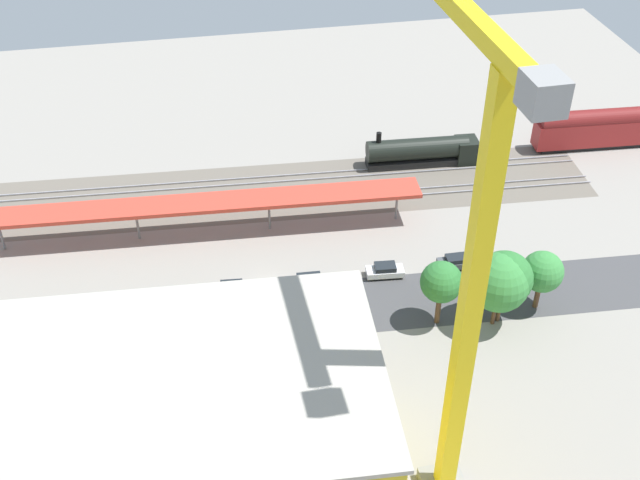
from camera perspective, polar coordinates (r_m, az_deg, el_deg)
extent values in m
plane|color=gray|center=(89.34, -3.87, -3.54)|extent=(146.17, 146.17, 0.00)
cube|color=#665E54|center=(105.09, -5.31, 3.34)|extent=(91.97, 18.65, 0.01)
cube|color=#424244|center=(86.37, -3.52, -5.22)|extent=(91.72, 14.09, 0.01)
cube|color=#9E9EA8|center=(107.93, -5.53, 4.43)|extent=(91.22, 5.22, 0.12)
cube|color=#9E9EA8|center=(106.72, -5.44, 4.03)|extent=(91.22, 5.22, 0.12)
cube|color=#9E9EA8|center=(103.28, -5.19, 2.81)|extent=(91.22, 5.22, 0.12)
cube|color=#9E9EA8|center=(102.09, -5.09, 2.36)|extent=(91.22, 5.22, 0.12)
cube|color=#C63D2D|center=(95.87, -8.43, 2.61)|extent=(52.93, 7.00, 0.49)
cylinder|color=slate|center=(99.19, 5.50, 2.53)|extent=(0.30, 0.30, 4.19)
cylinder|color=slate|center=(97.22, -3.66, 1.84)|extent=(0.30, 0.30, 4.19)
cylinder|color=slate|center=(97.81, -12.94, 1.10)|extent=(0.30, 0.30, 4.19)
cylinder|color=slate|center=(100.91, -21.87, 0.35)|extent=(0.30, 0.30, 4.19)
cube|color=black|center=(111.68, 7.63, 5.67)|extent=(16.92, 3.59, 1.00)
cylinder|color=black|center=(110.33, 6.98, 6.50)|extent=(14.07, 3.72, 2.95)
cube|color=black|center=(112.54, 10.42, 6.34)|extent=(3.05, 3.31, 3.40)
cylinder|color=black|center=(108.10, 4.23, 7.33)|extent=(0.70, 0.70, 1.40)
cube|color=black|center=(121.38, 19.05, 6.47)|extent=(16.57, 3.18, 0.60)
cube|color=maroon|center=(120.40, 19.25, 7.33)|extent=(18.42, 3.85, 3.59)
cylinder|color=maroon|center=(119.47, 19.44, 8.18)|extent=(17.69, 3.81, 2.83)
cube|color=black|center=(93.36, 9.65, -1.87)|extent=(3.50, 1.76, 0.30)
cube|color=#474C51|center=(93.04, 9.68, -1.62)|extent=(4.17, 1.85, 0.74)
cube|color=#1E2328|center=(92.65, 9.72, -1.32)|extent=(2.34, 1.60, 0.54)
cube|color=black|center=(91.14, 4.65, -2.51)|extent=(3.71, 2.04, 0.30)
cube|color=silver|center=(90.82, 4.67, -2.26)|extent=(4.39, 2.17, 0.71)
cube|color=#1E2328|center=(90.42, 4.69, -1.94)|extent=(2.51, 1.80, 0.59)
cube|color=black|center=(89.19, -0.78, -3.40)|extent=(4.09, 1.96, 0.30)
cube|color=#474C51|center=(88.82, -0.79, -3.12)|extent=(4.85, 2.08, 0.83)
cube|color=#1E2328|center=(88.36, -0.79, -2.76)|extent=(2.75, 1.75, 0.60)
cube|color=black|center=(88.68, -6.30, -3.95)|extent=(3.77, 2.09, 0.30)
cube|color=#474C51|center=(88.31, -6.32, -3.67)|extent=(4.46, 2.22, 0.85)
cube|color=#1E2328|center=(87.83, -6.36, -3.30)|extent=(2.55, 1.84, 0.64)
cube|color=black|center=(88.66, -11.14, -4.54)|extent=(3.91, 1.88, 0.30)
cube|color=silver|center=(88.30, -11.18, -4.27)|extent=(4.64, 1.99, 0.82)
cube|color=#1E2328|center=(87.87, -11.23, -3.94)|extent=(2.63, 1.66, 0.53)
cube|color=black|center=(89.91, -17.19, -5.03)|extent=(3.56, 1.73, 0.30)
cube|color=#474C51|center=(89.57, -17.25, -4.78)|extent=(4.23, 1.82, 0.76)
cube|color=#1E2328|center=(89.14, -17.32, -4.46)|extent=(2.38, 1.56, 0.58)
cube|color=yellow|center=(65.66, -14.92, -14.75)|extent=(42.83, 22.15, 15.29)
cube|color=#ADA89E|center=(59.87, -16.10, -10.05)|extent=(43.47, 22.79, 0.40)
cube|color=yellow|center=(57.51, 10.54, -5.82)|extent=(1.40, 1.40, 38.82)
cube|color=yellow|center=(52.33, 10.30, 15.72)|extent=(1.73, 19.71, 1.20)
cube|color=gray|center=(42.94, 15.68, 10.09)|extent=(2.06, 2.45, 2.00)
cube|color=black|center=(81.22, -12.61, -9.43)|extent=(9.75, 3.11, 0.50)
cube|color=silver|center=(79.81, -12.06, -8.51)|extent=(7.77, 3.18, 3.10)
cube|color=silver|center=(80.85, -15.43, -8.78)|extent=(2.23, 2.67, 2.45)
cube|color=black|center=(81.72, -18.86, -10.52)|extent=(9.32, 3.21, 0.50)
cube|color=white|center=(80.22, -18.35, -9.67)|extent=(7.19, 3.24, 2.98)
cube|color=#334C8C|center=(81.75, -21.44, -9.85)|extent=(2.42, 2.74, 2.28)
cylinder|color=brown|center=(89.04, 15.29, -3.81)|extent=(0.57, 0.57, 3.30)
sphere|color=#38843D|center=(87.04, 15.63, -2.20)|extent=(4.49, 4.49, 4.49)
cylinder|color=brown|center=(84.74, 8.46, -4.82)|extent=(0.56, 0.56, 3.98)
sphere|color=#2D7233|center=(82.46, 8.68, -2.98)|extent=(4.40, 4.40, 4.40)
cylinder|color=brown|center=(86.23, 12.72, -4.69)|extent=(0.45, 0.45, 3.71)
sphere|color=#2D7233|center=(83.75, 13.08, -2.70)|extent=(5.83, 5.83, 5.83)
cylinder|color=brown|center=(85.85, 12.37, -4.98)|extent=(0.43, 0.43, 3.44)
sphere|color=#38843D|center=(83.35, 12.72, -2.98)|extent=(6.25, 6.25, 6.25)
cylinder|color=#333333|center=(82.31, 2.66, -4.93)|extent=(0.16, 0.16, 5.99)
cube|color=black|center=(80.05, 2.72, -3.09)|extent=(0.36, 0.36, 0.90)
sphere|color=red|center=(80.01, 2.57, -3.11)|extent=(0.20, 0.20, 0.20)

